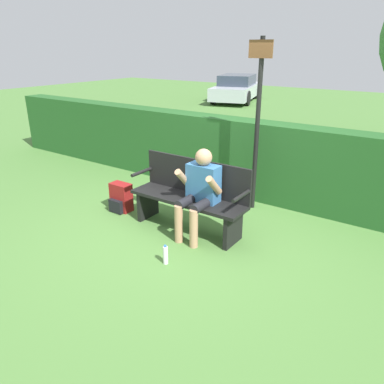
% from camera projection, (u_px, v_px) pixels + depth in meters
% --- Properties ---
extents(ground_plane, '(40.00, 40.00, 0.00)m').
position_uv_depth(ground_plane, '(187.00, 229.00, 5.37)').
color(ground_plane, '#4C7A38').
extents(hedge_back, '(12.00, 0.45, 1.31)m').
position_uv_depth(hedge_back, '(245.00, 158.00, 6.44)').
color(hedge_back, '#235623').
rests_on(hedge_back, ground).
extents(park_bench, '(1.71, 0.47, 1.00)m').
position_uv_depth(park_bench, '(190.00, 195.00, 5.24)').
color(park_bench, black).
rests_on(park_bench, ground).
extents(person_seated, '(0.57, 0.57, 1.21)m').
position_uv_depth(person_seated, '(200.00, 188.00, 4.95)').
color(person_seated, '#336699').
rests_on(person_seated, ground).
extents(backpack, '(0.33, 0.26, 0.45)m').
position_uv_depth(backpack, '(121.00, 198.00, 5.91)').
color(backpack, maroon).
rests_on(backpack, ground).
extents(water_bottle, '(0.06, 0.06, 0.25)m').
position_uv_depth(water_bottle, '(165.00, 255.00, 4.48)').
color(water_bottle, white).
rests_on(water_bottle, ground).
extents(signpost, '(0.36, 0.09, 2.59)m').
position_uv_depth(signpost, '(258.00, 118.00, 5.58)').
color(signpost, black).
rests_on(signpost, ground).
extents(parked_car, '(2.72, 4.49, 1.21)m').
position_uv_depth(parked_car, '(237.00, 88.00, 17.65)').
color(parked_car, '#B7BCC6').
rests_on(parked_car, ground).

